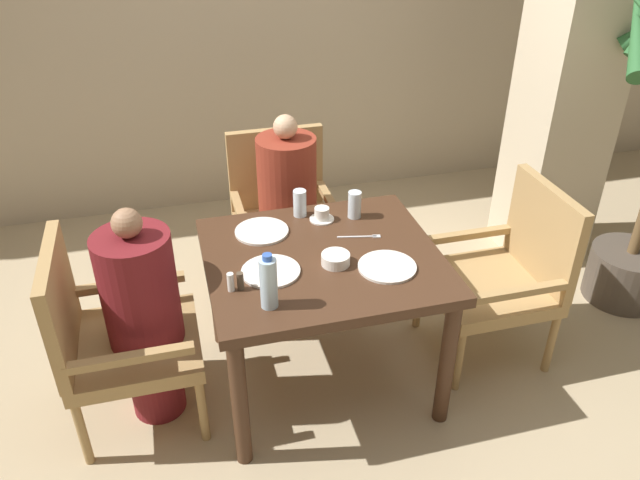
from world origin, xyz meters
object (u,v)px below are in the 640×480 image
Objects in this scene: plate_main_left at (262,231)px; glass_tall_near at (355,205)px; chair_far_side at (283,209)px; glass_tall_mid at (300,203)px; bowl_small at (336,259)px; plate_main_right at (271,271)px; water_bottle at (269,282)px; diner_in_far_chair at (288,208)px; chair_left_side at (111,333)px; diner_in_left_chair at (144,315)px; teacup_with_saucer at (322,215)px; plate_dessert_center at (387,267)px; chair_right_side at (506,270)px.

glass_tall_near is at bearing 3.76° from plate_main_left.
chair_far_side is 6.76× the size of glass_tall_near.
glass_tall_near is 1.00× the size of glass_tall_mid.
bowl_small is at bearing -83.82° from glass_tall_mid.
chair_far_side reaches higher than glass_tall_near.
water_bottle is (-0.05, -0.22, 0.11)m from plate_main_right.
plate_main_left is at bearing -176.24° from glass_tall_near.
glass_tall_near is (0.24, -0.45, 0.22)m from diner_in_far_chair.
chair_left_side is 0.16m from diner_in_left_chair.
plate_main_right is (0.55, -0.07, 0.18)m from diner_in_left_chair.
diner_in_left_chair is 0.58m from plate_main_right.
glass_tall_near is (0.16, -0.01, 0.04)m from teacup_with_saucer.
plate_dessert_center is at bearing -89.73° from glass_tall_near.
chair_right_side is 1.32m from water_bottle.
plate_dessert_center is at bearing -10.90° from plate_main_right.
diner_in_left_chair is at bearing 174.27° from bowl_small.
bowl_small is (0.04, -0.82, 0.18)m from diner_in_far_chair.
teacup_with_saucer is at bearing 109.08° from plate_dessert_center.
chair_left_side reaches higher than bowl_small.
glass_tall_near is at bearing 90.27° from plate_dessert_center.
chair_left_side is at bearing -158.02° from glass_tall_mid.
chair_right_side is 0.82m from glass_tall_near.
diner_in_far_chair reaches higher than plate_main_right.
water_bottle is (-1.24, -0.30, 0.36)m from chair_right_side.
glass_tall_mid is (0.21, 0.11, 0.06)m from plate_main_left.
bowl_small is (-0.04, -0.39, -0.00)m from teacup_with_saucer.
chair_far_side is 0.60m from glass_tall_mid.
plate_dessert_center is (-0.70, -0.17, 0.25)m from chair_right_side.
diner_in_left_chair is at bearing 180.00° from chair_right_side.
diner_in_left_chair is 1.10m from glass_tall_near.
plate_dessert_center is (0.24, -0.91, 0.16)m from diner_in_far_chair.
chair_far_side is at bearing 70.31° from plate_main_left.
plate_dessert_center is at bearing -70.92° from teacup_with_saucer.
glass_tall_near is at bearing -18.20° from glass_tall_mid.
plate_main_right is 0.50m from plate_dessert_center.
diner_in_left_chair is 1.09m from diner_in_far_chair.
chair_right_side is at bearing -19.26° from teacup_with_saucer.
chair_left_side reaches higher than glass_tall_near.
glass_tall_mid reaches higher than bowl_small.
plate_dessert_center is (1.18, -0.17, 0.25)m from chair_left_side.
chair_right_side reaches higher than plate_dessert_center.
chair_far_side is 7.64× the size of teacup_with_saucer.
teacup_with_saucer is at bearing -38.25° from glass_tall_mid.
chair_right_side reaches higher than glass_tall_mid.
plate_dessert_center is at bearing -8.12° from chair_left_side.
diner_in_far_chair is 0.56m from glass_tall_near.
chair_right_side is 3.61× the size of plate_main_left.
diner_in_left_chair is 8.95× the size of teacup_with_saucer.
water_bottle is at bearing -166.43° from chair_right_side.
bowl_small is at bearing -4.86° from chair_left_side.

